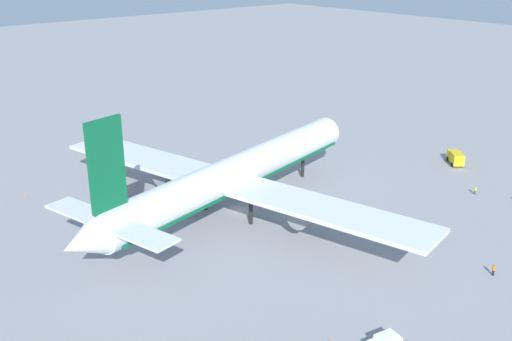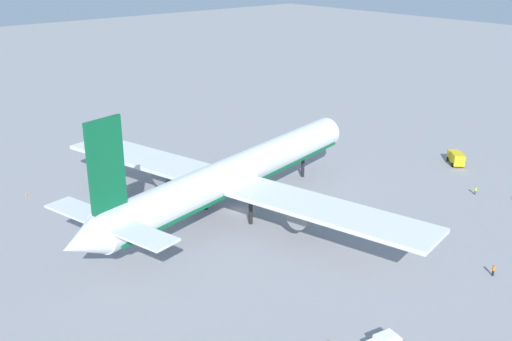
{
  "view_description": "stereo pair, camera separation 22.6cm",
  "coord_description": "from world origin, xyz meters",
  "px_view_note": "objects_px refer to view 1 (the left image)",
  "views": [
    {
      "loc": [
        -62.55,
        -77.36,
        44.95
      ],
      "look_at": [
        4.85,
        0.77,
        6.34
      ],
      "focal_mm": 42.08,
      "sensor_mm": 36.0,
      "label": 1
    },
    {
      "loc": [
        -62.38,
        -77.51,
        44.95
      ],
      "look_at": [
        4.85,
        0.77,
        6.34
      ],
      "focal_mm": 42.08,
      "sensor_mm": 36.0,
      "label": 2
    }
  ],
  "objects_px": {
    "service_truck_1": "(456,157)",
    "traffic_cone_3": "(330,341)",
    "traffic_cone_1": "(26,194)",
    "airliner": "(233,175)",
    "ground_worker_0": "(494,270)",
    "traffic_cone_0": "(315,133)",
    "ground_worker_1": "(475,190)"
  },
  "relations": [
    {
      "from": "service_truck_1",
      "to": "traffic_cone_3",
      "type": "bearing_deg",
      "value": -159.52
    },
    {
      "from": "traffic_cone_1",
      "to": "traffic_cone_3",
      "type": "height_order",
      "value": "same"
    },
    {
      "from": "airliner",
      "to": "ground_worker_0",
      "type": "xyz_separation_m",
      "value": [
        14.9,
        -41.75,
        -6.39
      ]
    },
    {
      "from": "traffic_cone_0",
      "to": "traffic_cone_3",
      "type": "relative_size",
      "value": 1.0
    },
    {
      "from": "ground_worker_0",
      "to": "ground_worker_1",
      "type": "height_order",
      "value": "ground_worker_0"
    },
    {
      "from": "ground_worker_1",
      "to": "traffic_cone_3",
      "type": "relative_size",
      "value": 3.07
    },
    {
      "from": "service_truck_1",
      "to": "airliner",
      "type": "bearing_deg",
      "value": 167.64
    },
    {
      "from": "airliner",
      "to": "traffic_cone_1",
      "type": "height_order",
      "value": "airliner"
    },
    {
      "from": "service_truck_1",
      "to": "ground_worker_1",
      "type": "relative_size",
      "value": 3.64
    },
    {
      "from": "ground_worker_1",
      "to": "traffic_cone_3",
      "type": "xyz_separation_m",
      "value": [
        -55.65,
        -13.39,
        -0.58
      ]
    },
    {
      "from": "airliner",
      "to": "traffic_cone_3",
      "type": "height_order",
      "value": "airliner"
    },
    {
      "from": "traffic_cone_1",
      "to": "traffic_cone_3",
      "type": "relative_size",
      "value": 1.0
    },
    {
      "from": "traffic_cone_1",
      "to": "traffic_cone_3",
      "type": "bearing_deg",
      "value": -81.43
    },
    {
      "from": "traffic_cone_0",
      "to": "traffic_cone_1",
      "type": "relative_size",
      "value": 1.0
    },
    {
      "from": "airliner",
      "to": "traffic_cone_0",
      "type": "distance_m",
      "value": 52.6
    },
    {
      "from": "airliner",
      "to": "traffic_cone_1",
      "type": "bearing_deg",
      "value": 128.14
    },
    {
      "from": "service_truck_1",
      "to": "traffic_cone_1",
      "type": "xyz_separation_m",
      "value": [
        -78.64,
        44.01,
        -1.24
      ]
    },
    {
      "from": "traffic_cone_0",
      "to": "traffic_cone_1",
      "type": "distance_m",
      "value": 72.04
    },
    {
      "from": "traffic_cone_3",
      "to": "airliner",
      "type": "bearing_deg",
      "value": 68.1
    },
    {
      "from": "traffic_cone_0",
      "to": "traffic_cone_3",
      "type": "xyz_separation_m",
      "value": [
        -61.11,
        -61.3,
        0.0
      ]
    },
    {
      "from": "airliner",
      "to": "service_truck_1",
      "type": "distance_m",
      "value": 54.81
    },
    {
      "from": "ground_worker_1",
      "to": "traffic_cone_1",
      "type": "height_order",
      "value": "ground_worker_1"
    },
    {
      "from": "traffic_cone_1",
      "to": "ground_worker_0",
      "type": "bearing_deg",
      "value": -61.46
    },
    {
      "from": "ground_worker_0",
      "to": "ground_worker_1",
      "type": "distance_m",
      "value": 31.48
    },
    {
      "from": "ground_worker_0",
      "to": "traffic_cone_1",
      "type": "distance_m",
      "value": 84.33
    },
    {
      "from": "traffic_cone_0",
      "to": "ground_worker_1",
      "type": "bearing_deg",
      "value": -96.51
    },
    {
      "from": "ground_worker_0",
      "to": "ground_worker_1",
      "type": "xyz_separation_m",
      "value": [
        25.82,
        18.0,
        -0.04
      ]
    },
    {
      "from": "ground_worker_1",
      "to": "service_truck_1",
      "type": "bearing_deg",
      "value": 43.96
    },
    {
      "from": "ground_worker_0",
      "to": "traffic_cone_0",
      "type": "relative_size",
      "value": 3.22
    },
    {
      "from": "ground_worker_0",
      "to": "traffic_cone_1",
      "type": "bearing_deg",
      "value": 118.54
    },
    {
      "from": "service_truck_1",
      "to": "traffic_cone_3",
      "type": "relative_size",
      "value": 11.19
    },
    {
      "from": "traffic_cone_0",
      "to": "airliner",
      "type": "bearing_deg",
      "value": -152.38
    }
  ]
}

